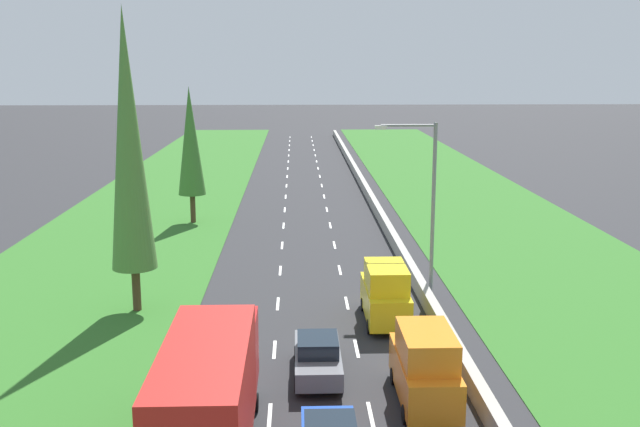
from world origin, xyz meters
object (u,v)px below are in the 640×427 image
at_px(red_box_truck_left_lane, 210,398).
at_px(orange_van_right_lane, 425,367).
at_px(grey_sedan_centre_lane, 318,356).
at_px(poplar_tree_second, 128,141).
at_px(yellow_van_right_lane, 385,294).
at_px(street_light_mast, 427,195).
at_px(poplar_tree_third, 190,142).

xyz_separation_m(red_box_truck_left_lane, orange_van_right_lane, (7.13, 3.86, -0.78)).
distance_m(red_box_truck_left_lane, orange_van_right_lane, 8.15).
xyz_separation_m(grey_sedan_centre_lane, poplar_tree_second, (-8.65, 7.92, 7.54)).
distance_m(yellow_van_right_lane, street_light_mast, 6.44).
xyz_separation_m(red_box_truck_left_lane, street_light_mast, (9.37, 16.68, 3.05)).
height_order(orange_van_right_lane, poplar_tree_third, poplar_tree_third).
relative_size(red_box_truck_left_lane, poplar_tree_third, 0.91).
height_order(grey_sedan_centre_lane, poplar_tree_second, poplar_tree_second).
bearing_deg(grey_sedan_centre_lane, red_box_truck_left_lane, -118.32).
xyz_separation_m(red_box_truck_left_lane, grey_sedan_centre_lane, (3.40, 6.30, -1.37)).
distance_m(grey_sedan_centre_lane, street_light_mast, 12.76).
relative_size(red_box_truck_left_lane, poplar_tree_second, 0.64).
height_order(poplar_tree_third, street_light_mast, poplar_tree_third).
xyz_separation_m(red_box_truck_left_lane, poplar_tree_third, (-5.26, 34.34, 4.01)).
relative_size(orange_van_right_lane, yellow_van_right_lane, 1.00).
relative_size(grey_sedan_centre_lane, poplar_tree_third, 0.44).
height_order(poplar_tree_second, poplar_tree_third, poplar_tree_second).
distance_m(red_box_truck_left_lane, poplar_tree_second, 16.37).
bearing_deg(red_box_truck_left_lane, yellow_van_right_lane, 61.12).
relative_size(orange_van_right_lane, grey_sedan_centre_lane, 1.09).
distance_m(poplar_tree_third, street_light_mast, 22.95).
xyz_separation_m(orange_van_right_lane, street_light_mast, (2.24, 12.82, 3.83)).
bearing_deg(yellow_van_right_lane, poplar_tree_third, 118.48).
relative_size(yellow_van_right_lane, street_light_mast, 0.54).
bearing_deg(red_box_truck_left_lane, street_light_mast, 60.68).
xyz_separation_m(red_box_truck_left_lane, poplar_tree_second, (-5.25, 14.22, 6.17)).
bearing_deg(orange_van_right_lane, grey_sedan_centre_lane, 146.87).
distance_m(poplar_tree_second, poplar_tree_third, 20.23).
height_order(poplar_tree_second, street_light_mast, poplar_tree_second).
distance_m(orange_van_right_lane, grey_sedan_centre_lane, 4.50).
bearing_deg(street_light_mast, poplar_tree_third, 129.64).
xyz_separation_m(yellow_van_right_lane, poplar_tree_second, (-11.99, 2.00, 6.95)).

